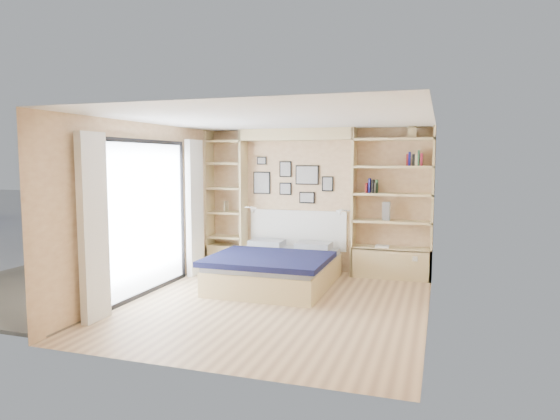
% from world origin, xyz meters
% --- Properties ---
extents(ground, '(4.50, 4.50, 0.00)m').
position_xyz_m(ground, '(0.00, 0.00, 0.00)').
color(ground, '#D9B585').
rests_on(ground, ground).
extents(room_shell, '(4.50, 4.50, 4.50)m').
position_xyz_m(room_shell, '(-0.39, 1.52, 1.08)').
color(room_shell, beige).
rests_on(room_shell, ground).
extents(bed, '(1.77, 2.30, 1.07)m').
position_xyz_m(bed, '(-0.32, 1.04, 0.28)').
color(bed, '#D5BE82').
rests_on(bed, ground).
extents(photo_gallery, '(1.48, 0.02, 0.82)m').
position_xyz_m(photo_gallery, '(-0.45, 2.22, 1.60)').
color(photo_gallery, black).
rests_on(photo_gallery, ground).
extents(reading_lamps, '(1.92, 0.12, 0.15)m').
position_xyz_m(reading_lamps, '(-0.30, 2.00, 1.10)').
color(reading_lamps, silver).
rests_on(reading_lamps, ground).
extents(shelf_decor, '(3.47, 0.23, 2.03)m').
position_xyz_m(shelf_decor, '(1.28, 2.07, 1.73)').
color(shelf_decor, '#A51E1E').
rests_on(shelf_decor, ground).
extents(deck, '(3.20, 4.00, 0.05)m').
position_xyz_m(deck, '(-3.60, 0.00, 0.00)').
color(deck, '#655B4A').
rests_on(deck, ground).
extents(deck_chair, '(0.64, 0.87, 0.79)m').
position_xyz_m(deck_chair, '(-3.57, 0.60, 0.38)').
color(deck_chair, tan).
rests_on(deck_chair, ground).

